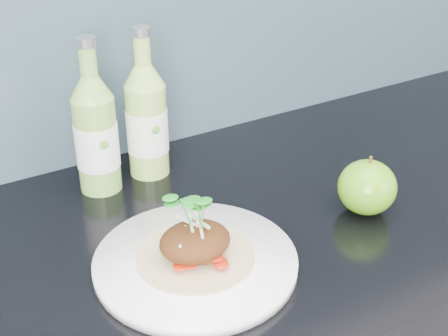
{
  "coord_description": "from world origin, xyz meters",
  "views": [
    {
      "loc": [
        -0.39,
        1.03,
        1.42
      ],
      "look_at": [
        -0.0,
        1.68,
        1.0
      ],
      "focal_mm": 50.0,
      "sensor_mm": 36.0,
      "label": 1
    }
  ],
  "objects": [
    {
      "name": "dinner_plate",
      "position": [
        -0.08,
        1.62,
        0.91
      ],
      "size": [
        0.29,
        0.29,
        0.02
      ],
      "color": "white",
      "rests_on": "kitchen_counter"
    },
    {
      "name": "cider_bottle_left",
      "position": [
        -0.12,
        1.88,
        1.0
      ],
      "size": [
        0.07,
        0.07,
        0.25
      ],
      "rotation": [
        0.0,
        0.0,
        -0.0
      ],
      "color": "#7CAB47",
      "rests_on": "kitchen_counter"
    },
    {
      "name": "pork_taco",
      "position": [
        -0.08,
        1.62,
        0.94
      ],
      "size": [
        0.16,
        0.16,
        0.1
      ],
      "color": "tan",
      "rests_on": "dinner_plate"
    },
    {
      "name": "cider_bottle_right",
      "position": [
        -0.03,
        1.89,
        1.0
      ],
      "size": [
        0.08,
        0.08,
        0.25
      ],
      "rotation": [
        0.0,
        0.0,
        -0.24
      ],
      "color": "#99C652",
      "rests_on": "kitchen_counter"
    },
    {
      "name": "green_apple",
      "position": [
        0.2,
        1.61,
        0.94
      ],
      "size": [
        0.11,
        0.11,
        0.09
      ],
      "rotation": [
        0.0,
        0.0,
        -0.3
      ],
      "color": "#4C800D",
      "rests_on": "kitchen_counter"
    }
  ]
}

